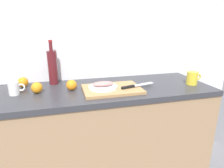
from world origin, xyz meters
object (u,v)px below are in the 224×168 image
wine_bottle (53,67)px  chef_knife (134,86)px  white_plate (103,87)px  cutting_board (112,89)px  orange_0 (37,88)px  coffee_mug_0 (192,78)px  fish_fillet (103,84)px  coffee_mug_1 (14,88)px

wine_bottle → chef_knife: bearing=-27.9°
white_plate → chef_knife: 0.23m
cutting_board → wine_bottle: (-0.43, 0.29, 0.13)m
chef_knife → orange_0: 0.71m
chef_knife → wine_bottle: 0.68m
coffee_mug_0 → fish_fillet: bearing=177.8°
orange_0 → chef_knife: bearing=-8.5°
wine_bottle → orange_0: (-0.11, -0.21, -0.10)m
orange_0 → fish_fillet: bearing=-8.2°
white_plate → chef_knife: chef_knife is taller
white_plate → orange_0: (-0.47, 0.07, 0.01)m
cutting_board → chef_knife: bearing=-8.7°
coffee_mug_0 → chef_knife: bearing=-179.0°
chef_knife → coffee_mug_0: 0.52m
orange_0 → coffee_mug_0: bearing=-4.5°
fish_fillet → orange_0: bearing=171.8°
chef_knife → coffee_mug_0: bearing=-14.4°
wine_bottle → orange_0: size_ratio=4.52×
cutting_board → wine_bottle: size_ratio=1.20×
coffee_mug_0 → white_plate: bearing=177.8°
coffee_mug_0 → coffee_mug_1: (-1.37, 0.10, -0.01)m
white_plate → wine_bottle: wine_bottle is taller
white_plate → coffee_mug_0: coffee_mug_0 is taller
cutting_board → fish_fillet: bearing=169.2°
chef_knife → coffee_mug_0: coffee_mug_0 is taller
cutting_board → coffee_mug_0: coffee_mug_0 is taller
fish_fillet → coffee_mug_0: coffee_mug_0 is taller
fish_fillet → white_plate: bearing=-90.0°
wine_bottle → coffee_mug_1: size_ratio=3.22×
chef_knife → coffee_mug_0: size_ratio=2.26×
cutting_board → orange_0: size_ratio=5.42×
cutting_board → fish_fillet: (-0.07, 0.01, 0.04)m
fish_fillet → wine_bottle: bearing=142.6°
wine_bottle → coffee_mug_1: (-0.26, -0.20, -0.10)m
chef_knife → coffee_mug_1: coffee_mug_1 is taller
fish_fillet → coffee_mug_0: size_ratio=1.27×
fish_fillet → chef_knife: 0.24m
cutting_board → coffee_mug_1: size_ratio=3.86×
chef_knife → orange_0: bearing=156.0°
cutting_board → orange_0: 0.54m
coffee_mug_1 → white_plate: bearing=-6.6°
orange_0 → white_plate: bearing=-8.2°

